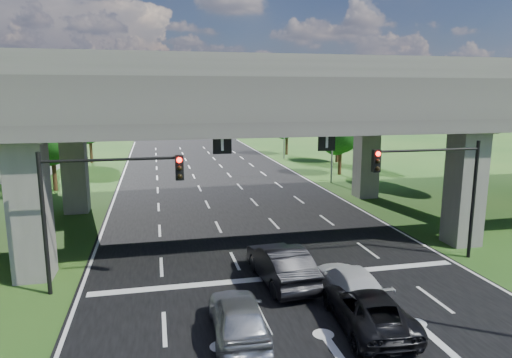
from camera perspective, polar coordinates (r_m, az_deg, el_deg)
name	(u,v)px	position (r m, az deg, el deg)	size (l,w,h in m)	color
ground	(308,314)	(18.26, 6.55, -16.37)	(160.00, 160.00, 0.00)	#204C18
road	(253,235)	(27.20, -0.36, -6.99)	(18.00, 120.00, 0.03)	black
overpass	(246,99)	(27.87, -1.26, 9.96)	(80.00, 15.00, 10.00)	#3A3735
signal_right	(437,179)	(23.76, 21.69, 0.00)	(5.76, 0.54, 6.00)	black
signal_left	(98,194)	(19.85, -19.11, -1.82)	(5.76, 0.54, 6.00)	black
streetlight_far	(329,120)	(42.36, 9.10, 7.29)	(3.38, 0.25, 10.00)	gray
streetlight_beyond	(281,113)	(57.52, 3.20, 8.28)	(3.38, 0.25, 10.00)	gray
tree_left_near	(52,135)	(42.34, -24.17, 5.09)	(4.50, 4.50, 7.80)	black
tree_left_mid	(37,135)	(50.82, -25.67, 5.03)	(3.91, 3.90, 6.76)	black
tree_left_far	(89,120)	(57.90, -20.11, 6.97)	(4.80, 4.80, 8.32)	black
tree_right_near	(341,131)	(47.27, 10.61, 5.94)	(4.20, 4.20, 7.28)	black
tree_right_mid	(338,128)	(55.80, 10.23, 6.33)	(3.91, 3.90, 6.76)	black
tree_right_far	(287,119)	(61.95, 3.93, 7.49)	(4.50, 4.50, 7.80)	black
car_silver	(239,316)	(16.25, -2.20, -16.78)	(1.80, 4.47, 1.52)	#B1B4BA
car_dark	(281,264)	(20.44, 3.11, -10.57)	(1.79, 5.14, 1.69)	black
car_white	(349,282)	(19.42, 11.58, -12.53)	(1.87, 4.61, 1.34)	silver
car_trailing	(368,308)	(17.41, 13.77, -15.41)	(2.28, 4.94, 1.37)	black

